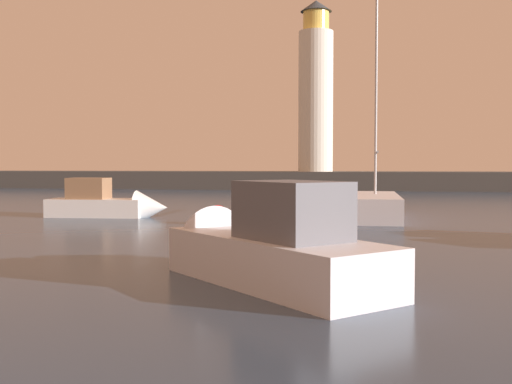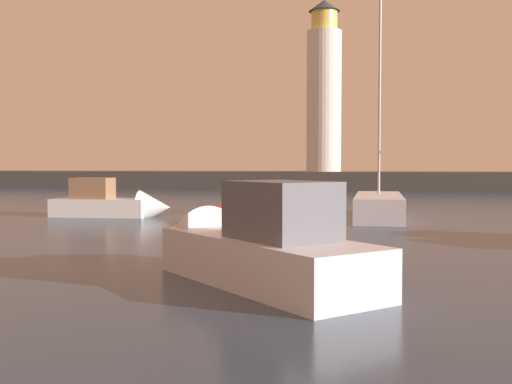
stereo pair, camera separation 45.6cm
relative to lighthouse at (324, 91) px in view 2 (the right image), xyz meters
The scene contains 7 objects.
ground_plane 31.01m from the lighthouse, 90.03° to the right, with size 220.00×220.00×0.00m, color #2D3D51.
breakwater 8.94m from the lighthouse, behind, with size 88.60×6.77×1.79m, color #423F3D.
lighthouse is the anchor object (origin of this frame).
motorboat_0 36.19m from the lighthouse, 100.75° to the right, with size 5.79×2.06×2.17m.
motorboat_1 49.40m from the lighthouse, 86.53° to the right, with size 6.36×6.32×2.54m.
sailboat_moored 34.25m from the lighthouse, 80.02° to the right, with size 2.21×7.97×11.77m.
mooring_buoy 38.17m from the lighthouse, 91.10° to the right, with size 0.80×0.80×0.80m, color red.
Camera 2 is at (5.97, -2.50, 2.47)m, focal length 42.93 mm.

